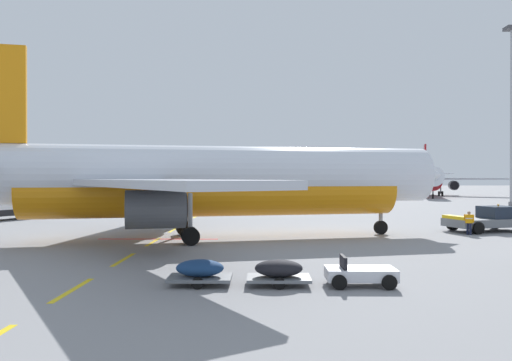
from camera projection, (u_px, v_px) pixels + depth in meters
ground at (410, 218)px, 50.94m from camera, size 400.00×400.00×0.00m
apron_paint_markings at (191, 220)px, 48.45m from camera, size 8.00×94.75×0.01m
airliner_foreground at (208, 180)px, 33.20m from camera, size 34.52×33.70×12.20m
pushback_tug at (489, 220)px, 37.91m from camera, size 6.54×4.38×2.08m
airliner_mid_left at (429, 178)px, 107.64m from camera, size 33.00×33.89×12.02m
catering_truck at (4, 203)px, 48.09m from camera, size 5.48×7.29×3.14m
baggage_train at (280, 272)px, 18.95m from camera, size 8.61×1.59×1.14m
ground_crew_worker at (469, 221)px, 35.68m from camera, size 0.62×0.38×1.68m
apron_light_mast_far at (511, 95)px, 71.76m from camera, size 1.80×1.80×25.79m
terminal_satellite at (215, 170)px, 183.26m from camera, size 63.04×25.00×15.29m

